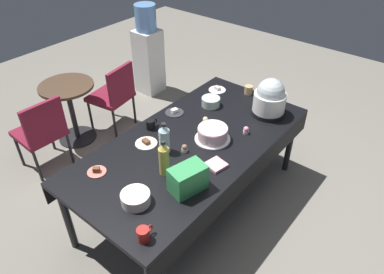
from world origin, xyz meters
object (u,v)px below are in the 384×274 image
(coffee_mug_red, at_px, (144,234))
(maroon_chair_left, at_px, (42,130))
(soda_bottle_water, at_px, (164,139))
(glass_salad_bowl, at_px, (211,102))
(dessert_plate_white, at_px, (217,89))
(cupcake_rose, at_px, (205,120))
(coffee_mug_black, at_px, (151,124))
(dessert_plate_charcoal, at_px, (174,112))
(potluck_table, at_px, (192,147))
(coffee_mug_tan, at_px, (249,90))
(round_cafe_table, at_px, (70,102))
(soda_bottle_ginger_ale, at_px, (164,159))
(dessert_plate_coral, at_px, (97,171))
(frosted_layer_cake, at_px, (213,134))
(soda_carton, at_px, (188,179))
(cupcake_cocoa, at_px, (262,95))
(maroon_chair_right, at_px, (114,93))
(dessert_plate_cream, at_px, (146,143))
(ceramic_snack_bowl, at_px, (136,198))
(cupcake_berry, at_px, (185,148))
(slow_cooker, at_px, (270,99))
(cupcake_vanilla, at_px, (246,130))
(water_cooler, at_px, (148,52))

(coffee_mug_red, relative_size, maroon_chair_left, 0.14)
(coffee_mug_red, bearing_deg, soda_bottle_water, 34.07)
(glass_salad_bowl, height_order, dessert_plate_white, glass_salad_bowl)
(cupcake_rose, bearing_deg, coffee_mug_black, 138.51)
(dessert_plate_charcoal, bearing_deg, potluck_table, -120.46)
(coffee_mug_tan, bearing_deg, round_cafe_table, 122.27)
(soda_bottle_ginger_ale, bearing_deg, cupcake_rose, 12.90)
(dessert_plate_coral, distance_m, cupcake_rose, 1.08)
(coffee_mug_red, bearing_deg, coffee_mug_black, 42.33)
(frosted_layer_cake, height_order, soda_bottle_water, soda_bottle_water)
(coffee_mug_red, height_order, maroon_chair_left, maroon_chair_left)
(glass_salad_bowl, relative_size, soda_carton, 0.69)
(frosted_layer_cake, relative_size, maroon_chair_left, 0.36)
(cupcake_cocoa, relative_size, maroon_chair_right, 0.08)
(maroon_chair_right, bearing_deg, round_cafe_table, 154.13)
(dessert_plate_cream, bearing_deg, round_cafe_table, 81.61)
(frosted_layer_cake, bearing_deg, soda_bottle_water, 150.95)
(dessert_plate_coral, xyz_separation_m, cupcake_cocoa, (1.77, -0.41, 0.02))
(ceramic_snack_bowl, bearing_deg, glass_salad_bowl, 15.05)
(cupcake_berry, xyz_separation_m, cupcake_cocoa, (1.16, -0.06, 0.00))
(potluck_table, relative_size, glass_salad_bowl, 12.21)
(cupcake_rose, distance_m, coffee_mug_tan, 0.72)
(coffee_mug_red, xyz_separation_m, soda_carton, (0.51, 0.07, 0.05))
(coffee_mug_red, bearing_deg, round_cafe_table, 66.85)
(dessert_plate_white, distance_m, coffee_mug_black, 0.94)
(ceramic_snack_bowl, height_order, dessert_plate_white, ceramic_snack_bowl)
(soda_bottle_ginger_ale, bearing_deg, dessert_plate_charcoal, 36.46)
(slow_cooker, height_order, dessert_plate_white, slow_cooker)
(soda_carton, bearing_deg, cupcake_cocoa, 23.39)
(coffee_mug_tan, bearing_deg, maroon_chair_left, 137.08)
(cupcake_vanilla, height_order, soda_carton, soda_carton)
(cupcake_berry, height_order, water_cooler, water_cooler)
(ceramic_snack_bowl, distance_m, cupcake_cocoa, 1.80)
(potluck_table, height_order, cupcake_vanilla, cupcake_vanilla)
(dessert_plate_cream, height_order, coffee_mug_black, coffee_mug_black)
(dessert_plate_coral, height_order, cupcake_vanilla, cupcake_vanilla)
(ceramic_snack_bowl, height_order, water_cooler, water_cooler)
(frosted_layer_cake, bearing_deg, dessert_plate_white, 33.20)
(dessert_plate_coral, bearing_deg, cupcake_cocoa, -13.13)
(soda_bottle_water, height_order, round_cafe_table, soda_bottle_water)
(soda_bottle_water, distance_m, maroon_chair_left, 1.51)
(soda_bottle_ginger_ale, xyz_separation_m, maroon_chair_left, (-0.12, 1.60, -0.40))
(coffee_mug_black, bearing_deg, glass_salad_bowl, -15.55)
(potluck_table, distance_m, maroon_chair_right, 1.59)
(dessert_plate_charcoal, height_order, coffee_mug_red, coffee_mug_red)
(ceramic_snack_bowl, bearing_deg, soda_bottle_water, 22.66)
(frosted_layer_cake, xyz_separation_m, coffee_mug_red, (-1.10, -0.29, -0.01))
(cupcake_berry, distance_m, soda_bottle_water, 0.19)
(potluck_table, distance_m, cupcake_rose, 0.32)
(frosted_layer_cake, bearing_deg, dessert_plate_cream, 135.15)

